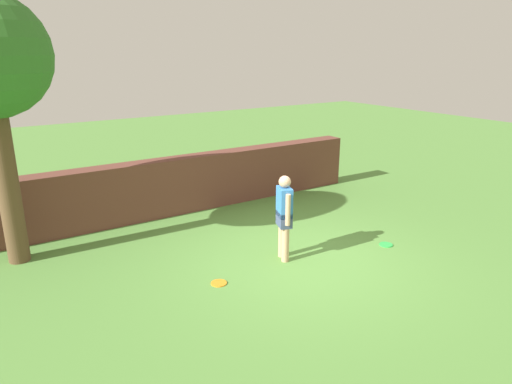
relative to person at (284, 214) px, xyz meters
The scene contains 5 objects.
ground_plane 0.98m from the person, 51.47° to the right, with size 40.00×40.00×0.00m, color #568C3D.
brick_wall 3.75m from the person, 109.53° to the left, with size 11.32×0.50×1.34m, color brown.
person is the anchor object (origin of this frame).
frisbee_orange 1.75m from the person, behind, with size 0.27×0.27×0.02m, color orange.
frisbee_green 2.38m from the person, 16.51° to the right, with size 0.27×0.27×0.02m, color green.
Camera 1 is at (-5.05, -6.11, 3.79)m, focal length 32.55 mm.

